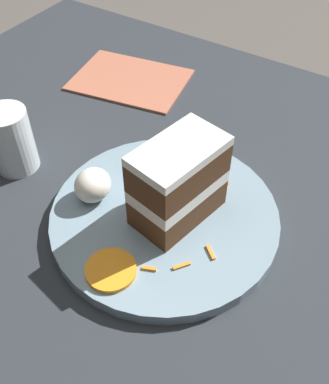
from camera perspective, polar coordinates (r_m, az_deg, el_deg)
ground_plane at (r=0.59m, az=-6.64°, el=-6.83°), size 6.00×6.00×0.00m
dining_table at (r=0.58m, az=-6.76°, el=-6.02°), size 1.00×1.01×0.03m
plate at (r=0.57m, az=0.00°, el=-3.23°), size 0.29×0.29×0.02m
cake_slice at (r=0.53m, az=1.76°, el=1.24°), size 0.12×0.09×0.11m
cream_dollop at (r=0.58m, az=-9.11°, el=0.88°), size 0.05×0.04×0.04m
orange_garnish at (r=0.51m, az=-6.83°, el=-9.79°), size 0.06×0.06×0.01m
carrot_shreds_scatter at (r=0.56m, az=2.42°, el=-2.86°), size 0.18×0.16×0.00m
drinking_glass at (r=0.66m, az=-18.76°, el=5.81°), size 0.06×0.06×0.09m
menu_card at (r=0.83m, az=-4.39°, el=14.02°), size 0.18×0.22×0.00m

